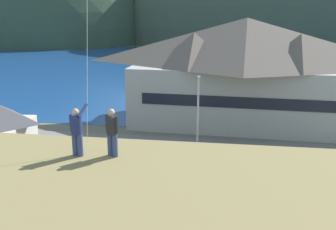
{
  "coord_description": "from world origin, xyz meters",
  "views": [
    {
      "loc": [
        5.76,
        -21.38,
        12.34
      ],
      "look_at": [
        1.2,
        9.0,
        3.94
      ],
      "focal_mm": 42.65,
      "sensor_mm": 36.0,
      "label": 1
    }
  ],
  "objects_px": {
    "person_kite_flyer": "(77,130)",
    "harbor_lodge": "(245,68)",
    "parked_car_front_row_end": "(97,151)",
    "wharf_dock": "(190,93)",
    "moored_boat_inner_slip": "(169,88)",
    "parked_car_front_row_silver": "(209,161)",
    "parked_car_back_row_left": "(278,169)",
    "moored_boat_wharfside": "(164,89)",
    "parked_car_mid_row_far": "(274,199)",
    "parked_car_lone_by_shed": "(25,191)",
    "parking_light_pole": "(198,111)",
    "person_companion": "(112,131)",
    "parked_car_back_row_right": "(133,189)",
    "moored_boat_outer_mooring": "(215,95)"
  },
  "relations": [
    {
      "from": "moored_boat_wharfside",
      "to": "parked_car_front_row_silver",
      "type": "distance_m",
      "value": 28.82
    },
    {
      "from": "moored_boat_wharfside",
      "to": "parking_light_pole",
      "type": "xyz_separation_m",
      "value": [
        6.62,
        -23.94,
        3.27
      ]
    },
    {
      "from": "harbor_lodge",
      "to": "person_kite_flyer",
      "type": "bearing_deg",
      "value": -103.22
    },
    {
      "from": "parked_car_mid_row_far",
      "to": "person_kite_flyer",
      "type": "relative_size",
      "value": 2.3
    },
    {
      "from": "moored_boat_inner_slip",
      "to": "parked_car_front_row_end",
      "type": "distance_m",
      "value": 28.25
    },
    {
      "from": "person_kite_flyer",
      "to": "parked_car_back_row_right",
      "type": "bearing_deg",
      "value": 92.71
    },
    {
      "from": "wharf_dock",
      "to": "parked_car_mid_row_far",
      "type": "bearing_deg",
      "value": -75.82
    },
    {
      "from": "wharf_dock",
      "to": "moored_boat_wharfside",
      "type": "relative_size",
      "value": 1.49
    },
    {
      "from": "moored_boat_wharfside",
      "to": "parking_light_pole",
      "type": "height_order",
      "value": "parking_light_pole"
    },
    {
      "from": "parked_car_back_row_left",
      "to": "person_companion",
      "type": "xyz_separation_m",
      "value": [
        -7.83,
        -14.44,
        7.03
      ]
    },
    {
      "from": "parked_car_front_row_silver",
      "to": "person_kite_flyer",
      "type": "height_order",
      "value": "person_kite_flyer"
    },
    {
      "from": "wharf_dock",
      "to": "person_companion",
      "type": "height_order",
      "value": "person_companion"
    },
    {
      "from": "parked_car_lone_by_shed",
      "to": "parked_car_back_row_right",
      "type": "xyz_separation_m",
      "value": [
        6.72,
        1.26,
        0.0
      ]
    },
    {
      "from": "parked_car_front_row_end",
      "to": "parking_light_pole",
      "type": "distance_m",
      "value": 8.9
    },
    {
      "from": "harbor_lodge",
      "to": "parked_car_lone_by_shed",
      "type": "distance_m",
      "value": 26.03
    },
    {
      "from": "moored_boat_outer_mooring",
      "to": "parked_car_mid_row_far",
      "type": "relative_size",
      "value": 1.88
    },
    {
      "from": "harbor_lodge",
      "to": "person_kite_flyer",
      "type": "distance_m",
      "value": 30.73
    },
    {
      "from": "harbor_lodge",
      "to": "parked_car_front_row_end",
      "type": "height_order",
      "value": "harbor_lodge"
    },
    {
      "from": "moored_boat_wharfside",
      "to": "parked_car_front_row_end",
      "type": "height_order",
      "value": "moored_boat_wharfside"
    },
    {
      "from": "parked_car_front_row_end",
      "to": "person_kite_flyer",
      "type": "bearing_deg",
      "value": -72.96
    },
    {
      "from": "moored_boat_wharfside",
      "to": "parking_light_pole",
      "type": "distance_m",
      "value": 25.05
    },
    {
      "from": "parked_car_back_row_left",
      "to": "parked_car_back_row_right",
      "type": "bearing_deg",
      "value": -153.63
    },
    {
      "from": "moored_boat_wharfside",
      "to": "parked_car_front_row_silver",
      "type": "height_order",
      "value": "moored_boat_wharfside"
    },
    {
      "from": "person_companion",
      "to": "moored_boat_inner_slip",
      "type": "bearing_deg",
      "value": 95.81
    },
    {
      "from": "moored_boat_wharfside",
      "to": "parked_car_front_row_end",
      "type": "relative_size",
      "value": 1.97
    },
    {
      "from": "person_kite_flyer",
      "to": "harbor_lodge",
      "type": "bearing_deg",
      "value": 76.78
    },
    {
      "from": "parked_car_front_row_end",
      "to": "parked_car_back_row_left",
      "type": "relative_size",
      "value": 0.99
    },
    {
      "from": "moored_boat_wharfside",
      "to": "parked_car_front_row_end",
      "type": "xyz_separation_m",
      "value": [
        -1.23,
        -26.92,
        0.34
      ]
    },
    {
      "from": "parked_car_mid_row_far",
      "to": "parked_car_back_row_right",
      "type": "bearing_deg",
      "value": 179.9
    },
    {
      "from": "parked_car_front_row_silver",
      "to": "parking_light_pole",
      "type": "xyz_separation_m",
      "value": [
        -1.15,
        3.82,
        2.93
      ]
    },
    {
      "from": "parked_car_lone_by_shed",
      "to": "parking_light_pole",
      "type": "bearing_deg",
      "value": 46.33
    },
    {
      "from": "parked_car_back_row_left",
      "to": "parking_light_pole",
      "type": "height_order",
      "value": "parking_light_pole"
    },
    {
      "from": "wharf_dock",
      "to": "parked_car_lone_by_shed",
      "type": "xyz_separation_m",
      "value": [
        -7.16,
        -34.08,
        0.71
      ]
    },
    {
      "from": "parked_car_lone_by_shed",
      "to": "parked_car_back_row_left",
      "type": "relative_size",
      "value": 0.99
    },
    {
      "from": "person_kite_flyer",
      "to": "parked_car_back_row_left",
      "type": "bearing_deg",
      "value": 58.08
    },
    {
      "from": "moored_boat_inner_slip",
      "to": "parked_car_front_row_silver",
      "type": "xyz_separation_m",
      "value": [
        7.3,
        -29.03,
        0.34
      ]
    },
    {
      "from": "moored_boat_outer_mooring",
      "to": "person_kite_flyer",
      "type": "distance_m",
      "value": 41.35
    },
    {
      "from": "parked_car_front_row_silver",
      "to": "parked_car_front_row_end",
      "type": "relative_size",
      "value": 1.02
    },
    {
      "from": "parked_car_mid_row_far",
      "to": "parked_car_back_row_right",
      "type": "distance_m",
      "value": 8.74
    },
    {
      "from": "parked_car_front_row_end",
      "to": "parked_car_back_row_left",
      "type": "xyz_separation_m",
      "value": [
        14.03,
        -1.58,
        0.0
      ]
    },
    {
      "from": "wharf_dock",
      "to": "person_companion",
      "type": "xyz_separation_m",
      "value": [
        1.27,
        -42.52,
        7.75
      ]
    },
    {
      "from": "moored_boat_outer_mooring",
      "to": "parked_car_front_row_silver",
      "type": "height_order",
      "value": "moored_boat_outer_mooring"
    },
    {
      "from": "wharf_dock",
      "to": "moored_boat_inner_slip",
      "type": "height_order",
      "value": "moored_boat_inner_slip"
    },
    {
      "from": "parked_car_back_row_right",
      "to": "person_companion",
      "type": "height_order",
      "value": "person_companion"
    },
    {
      "from": "wharf_dock",
      "to": "person_kite_flyer",
      "type": "distance_m",
      "value": 43.36
    },
    {
      "from": "moored_boat_outer_mooring",
      "to": "parking_light_pole",
      "type": "distance_m",
      "value": 21.65
    },
    {
      "from": "parked_car_front_row_silver",
      "to": "parked_car_mid_row_far",
      "type": "bearing_deg",
      "value": -52.44
    },
    {
      "from": "person_companion",
      "to": "moored_boat_wharfside",
      "type": "bearing_deg",
      "value": 96.6
    },
    {
      "from": "parked_car_mid_row_far",
      "to": "person_companion",
      "type": "relative_size",
      "value": 2.46
    },
    {
      "from": "moored_boat_inner_slip",
      "to": "parked_car_back_row_right",
      "type": "relative_size",
      "value": 1.34
    }
  ]
}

